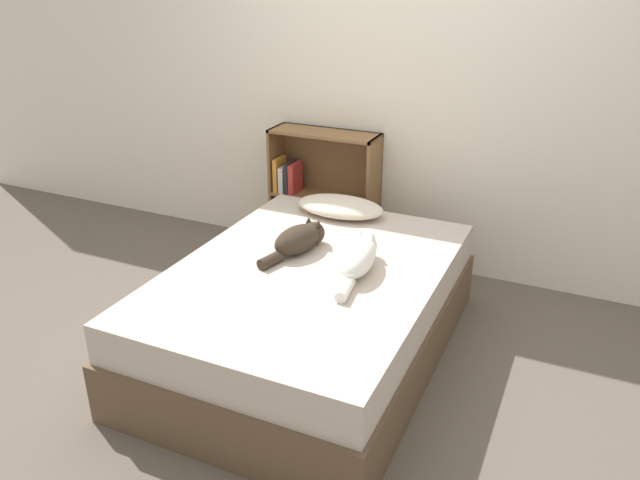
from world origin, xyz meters
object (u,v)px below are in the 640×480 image
at_px(cat_light, 359,257).
at_px(bookshelf, 322,192).
at_px(pillow, 340,207).
at_px(bed, 309,312).
at_px(cat_dark, 299,239).

xyz_separation_m(cat_light, bookshelf, (-0.72, 1.12, -0.12)).
distance_m(pillow, bookshelf, 0.57).
relative_size(pillow, bookshelf, 0.61).
bearing_deg(cat_light, pillow, 22.40).
bearing_deg(pillow, bookshelf, 126.07).
xyz_separation_m(bed, bookshelf, (-0.47, 1.20, 0.22)).
relative_size(bed, pillow, 3.38).
height_order(bed, cat_dark, cat_dark).
distance_m(cat_light, bookshelf, 1.33).
bearing_deg(bed, cat_dark, 129.09).
xyz_separation_m(bed, pillow, (-0.14, 0.75, 0.32)).
distance_m(pillow, cat_light, 0.77).
relative_size(cat_dark, bookshelf, 0.53).
bearing_deg(bookshelf, pillow, -53.93).
bearing_deg(cat_light, cat_dark, 70.49).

